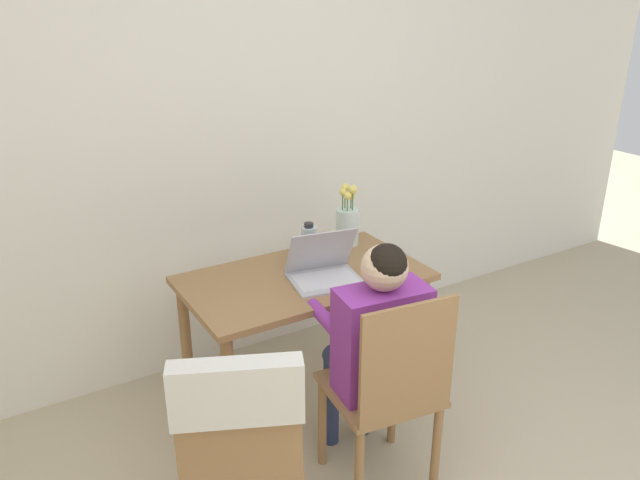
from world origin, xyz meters
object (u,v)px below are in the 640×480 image
object	(u,v)px
person_seated	(376,335)
water_bottle	(309,244)
laptop	(324,268)
chair_spare	(240,433)
flower_vase	(347,222)
chair_occupied	(388,393)

from	to	relation	value
person_seated	water_bottle	size ratio (longest dim) A/B	5.32
person_seated	laptop	distance (m)	0.47
chair_spare	flower_vase	xyz separation A→B (m)	(1.02, 0.95, 0.20)
chair_occupied	laptop	bearing A→B (deg)	-88.44
chair_spare	water_bottle	xyz separation A→B (m)	(0.74, 0.84, 0.18)
laptop	water_bottle	bearing A→B (deg)	90.91
flower_vase	water_bottle	xyz separation A→B (m)	(-0.28, -0.11, -0.02)
laptop	flower_vase	world-z (taller)	flower_vase
chair_occupied	person_seated	size ratio (longest dim) A/B	0.85
chair_spare	flower_vase	bearing A→B (deg)	-113.10
water_bottle	laptop	bearing A→B (deg)	-99.67
laptop	flower_vase	bearing A→B (deg)	53.28
person_seated	flower_vase	world-z (taller)	person_seated
person_seated	water_bottle	xyz separation A→B (m)	(0.07, 0.64, 0.13)
chair_occupied	chair_spare	bearing A→B (deg)	14.84
flower_vase	water_bottle	size ratio (longest dim) A/B	1.56
chair_occupied	person_seated	distance (m)	0.23
flower_vase	water_bottle	distance (m)	0.30
chair_spare	chair_occupied	bearing A→B (deg)	-148.44
flower_vase	laptop	bearing A→B (deg)	-137.30
person_seated	laptop	bearing A→B (deg)	-88.04
chair_spare	person_seated	world-z (taller)	person_seated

